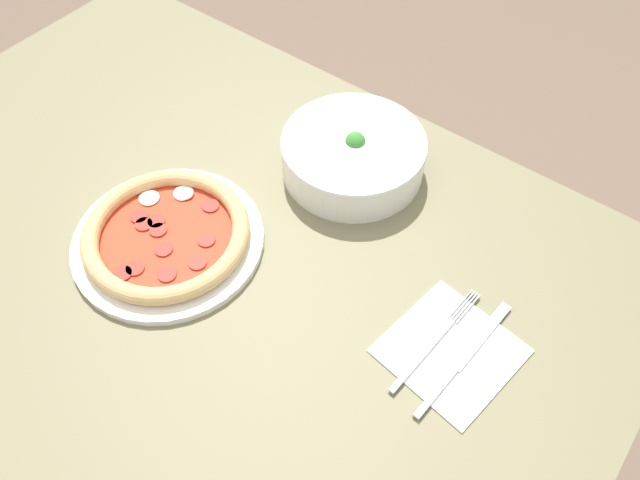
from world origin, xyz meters
name	(u,v)px	position (x,y,z in m)	size (l,w,h in m)	color
ground_plane	(247,429)	(0.00, 0.00, 0.00)	(8.00, 8.00, 0.00)	brown
dining_table	(209,282)	(0.00, 0.00, 0.65)	(1.25, 0.87, 0.76)	#706B4C
pizza	(167,236)	(-0.03, -0.03, 0.78)	(0.28, 0.28, 0.04)	white
bowl	(353,153)	(0.10, 0.26, 0.80)	(0.23, 0.23, 0.08)	white
napkin	(451,351)	(0.39, 0.07, 0.76)	(0.18, 0.18, 0.00)	white
fork	(435,341)	(0.37, 0.07, 0.77)	(0.02, 0.19, 0.00)	silver
knife	(460,363)	(0.41, 0.06, 0.77)	(0.03, 0.21, 0.01)	silver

